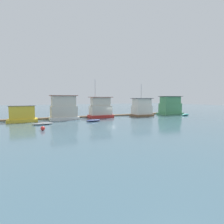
# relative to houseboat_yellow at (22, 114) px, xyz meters

# --- Properties ---
(ground_plane) EXTENTS (200.00, 200.00, 0.00)m
(ground_plane) POSITION_rel_houseboat_yellow_xyz_m (19.47, -0.04, -1.53)
(ground_plane) COLOR #426070
(dock_walkway) EXTENTS (51.00, 1.82, 0.30)m
(dock_walkway) POSITION_rel_houseboat_yellow_xyz_m (19.47, 2.96, -1.38)
(dock_walkway) COLOR brown
(dock_walkway) RESTS_ON ground_plane
(houseboat_yellow) EXTENTS (5.54, 3.69, 3.32)m
(houseboat_yellow) POSITION_rel_houseboat_yellow_xyz_m (0.00, 0.00, 0.00)
(houseboat_yellow) COLOR gold
(houseboat_yellow) RESTS_ON ground_plane
(houseboat_white) EXTENTS (6.27, 3.93, 5.39)m
(houseboat_white) POSITION_rel_houseboat_yellow_xyz_m (8.24, 0.49, 0.92)
(houseboat_white) COLOR white
(houseboat_white) RESTS_ON ground_plane
(houseboat_red) EXTENTS (5.81, 3.29, 9.23)m
(houseboat_red) POSITION_rel_houseboat_yellow_xyz_m (17.09, 0.51, 0.68)
(houseboat_red) COLOR red
(houseboat_red) RESTS_ON ground_plane
(houseboat_brown) EXTENTS (5.43, 3.94, 8.54)m
(houseboat_brown) POSITION_rel_houseboat_yellow_xyz_m (28.54, -0.49, 0.67)
(houseboat_brown) COLOR brown
(houseboat_brown) RESTS_ON ground_plane
(houseboat_green) EXTENTS (6.80, 4.04, 5.35)m
(houseboat_green) POSITION_rel_houseboat_yellow_xyz_m (38.72, -0.31, 0.92)
(houseboat_green) COLOR #4C9360
(houseboat_green) RESTS_ON ground_plane
(dinghy_grey) EXTENTS (3.65, 1.73, 0.35)m
(dinghy_grey) POSITION_rel_houseboat_yellow_xyz_m (3.40, -5.83, -1.35)
(dinghy_grey) COLOR gray
(dinghy_grey) RESTS_ON ground_plane
(dinghy_navy) EXTENTS (3.53, 1.90, 0.44)m
(dinghy_navy) POSITION_rel_houseboat_yellow_xyz_m (13.03, -5.76, -1.31)
(dinghy_navy) COLOR navy
(dinghy_navy) RESTS_ON ground_plane
(dinghy_teal) EXTENTS (3.67, 2.05, 0.51)m
(dinghy_teal) POSITION_rel_houseboat_yellow_xyz_m (40.25, -4.61, -1.27)
(dinghy_teal) COLOR teal
(dinghy_teal) RESTS_ON ground_plane
(mooring_post_far_right) EXTENTS (0.21, 0.21, 1.79)m
(mooring_post_far_right) POSITION_rel_houseboat_yellow_xyz_m (28.91, 1.80, -0.63)
(mooring_post_far_right) COLOR brown
(mooring_post_far_right) RESTS_ON ground_plane
(buoy_red) EXTENTS (0.63, 0.63, 0.63)m
(buoy_red) POSITION_rel_houseboat_yellow_xyz_m (3.01, -12.09, -1.21)
(buoy_red) COLOR red
(buoy_red) RESTS_ON ground_plane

